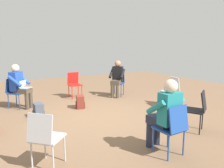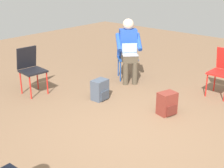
{
  "view_description": "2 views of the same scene",
  "coord_description": "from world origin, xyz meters",
  "px_view_note": "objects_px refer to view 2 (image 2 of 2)",
  "views": [
    {
      "loc": [
        4.72,
        -2.25,
        1.76
      ],
      "look_at": [
        0.11,
        0.36,
        0.81
      ],
      "focal_mm": 35.0,
      "sensor_mm": 36.0,
      "label": 1
    },
    {
      "loc": [
        3.02,
        2.21,
        2.17
      ],
      "look_at": [
        0.24,
        -0.24,
        0.79
      ],
      "focal_mm": 50.0,
      "sensor_mm": 36.0,
      "label": 2
    }
  ],
  "objects_px": {
    "chair_southwest": "(127,54)",
    "backpack_by_empty_chair": "(100,91)",
    "person_with_laptop": "(129,47)",
    "backpack_near_laptop_user": "(167,105)",
    "chair_west": "(223,69)",
    "chair_south": "(31,67)"
  },
  "relations": [
    {
      "from": "chair_southwest",
      "to": "backpack_by_empty_chair",
      "type": "relative_size",
      "value": 2.36
    },
    {
      "from": "chair_southwest",
      "to": "backpack_by_empty_chair",
      "type": "height_order",
      "value": "chair_southwest"
    },
    {
      "from": "chair_southwest",
      "to": "person_with_laptop",
      "type": "height_order",
      "value": "person_with_laptop"
    },
    {
      "from": "person_with_laptop",
      "to": "backpack_by_empty_chair",
      "type": "distance_m",
      "value": 1.27
    },
    {
      "from": "backpack_near_laptop_user",
      "to": "chair_southwest",
      "type": "bearing_deg",
      "value": -121.42
    },
    {
      "from": "chair_southwest",
      "to": "backpack_by_empty_chair",
      "type": "bearing_deg",
      "value": 59.88
    },
    {
      "from": "chair_west",
      "to": "person_with_laptop",
      "type": "height_order",
      "value": "person_with_laptop"
    },
    {
      "from": "backpack_by_empty_chair",
      "to": "chair_west",
      "type": "bearing_deg",
      "value": 136.57
    },
    {
      "from": "chair_west",
      "to": "person_with_laptop",
      "type": "bearing_deg",
      "value": 15.18
    },
    {
      "from": "chair_south",
      "to": "person_with_laptop",
      "type": "bearing_deg",
      "value": 158.18
    },
    {
      "from": "chair_southwest",
      "to": "backpack_near_laptop_user",
      "type": "bearing_deg",
      "value": 101.05
    },
    {
      "from": "backpack_near_laptop_user",
      "to": "chair_south",
      "type": "bearing_deg",
      "value": -69.66
    },
    {
      "from": "chair_southwest",
      "to": "person_with_laptop",
      "type": "bearing_deg",
      "value": 90.0
    },
    {
      "from": "person_with_laptop",
      "to": "backpack_by_empty_chair",
      "type": "bearing_deg",
      "value": 55.62
    },
    {
      "from": "person_with_laptop",
      "to": "backpack_by_empty_chair",
      "type": "relative_size",
      "value": 3.44
    },
    {
      "from": "chair_southwest",
      "to": "backpack_near_laptop_user",
      "type": "xyz_separation_m",
      "value": [
        0.97,
        1.58,
        -0.34
      ]
    },
    {
      "from": "chair_west",
      "to": "backpack_near_laptop_user",
      "type": "xyz_separation_m",
      "value": [
        1.32,
        -0.31,
        -0.34
      ]
    },
    {
      "from": "chair_south",
      "to": "person_with_laptop",
      "type": "relative_size",
      "value": 0.69
    },
    {
      "from": "chair_west",
      "to": "backpack_by_empty_chair",
      "type": "relative_size",
      "value": 2.36
    },
    {
      "from": "chair_south",
      "to": "backpack_by_empty_chair",
      "type": "distance_m",
      "value": 1.33
    },
    {
      "from": "chair_south",
      "to": "backpack_near_laptop_user",
      "type": "xyz_separation_m",
      "value": [
        -0.87,
        2.34,
        -0.34
      ]
    },
    {
      "from": "chair_west",
      "to": "chair_southwest",
      "type": "bearing_deg",
      "value": 10.92
    }
  ]
}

